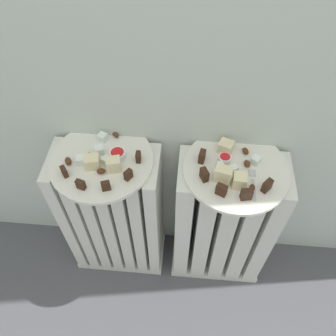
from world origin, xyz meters
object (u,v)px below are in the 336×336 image
at_px(radiator_left, 115,216).
at_px(jam_bowl_right, 225,159).
at_px(fork, 253,183).
at_px(radiator_right, 222,224).
at_px(plate_left, 101,160).
at_px(jam_bowl_left, 118,154).
at_px(plate_right, 236,170).

bearing_deg(radiator_left, jam_bowl_right, 3.60).
bearing_deg(fork, radiator_right, 133.29).
height_order(radiator_left, plate_left, plate_left).
xyz_separation_m(radiator_left, radiator_right, (0.40, 0.00, 0.00)).
bearing_deg(radiator_right, radiator_left, -180.00).
bearing_deg(fork, plate_left, 173.80).
xyz_separation_m(plate_left, jam_bowl_left, (0.05, 0.01, 0.02)).
distance_m(jam_bowl_left, fork, 0.40).
height_order(radiator_right, jam_bowl_left, jam_bowl_left).
xyz_separation_m(jam_bowl_right, fork, (0.08, -0.07, -0.01)).
height_order(plate_right, fork, fork).
distance_m(radiator_left, plate_right, 0.51).
distance_m(radiator_right, plate_right, 0.32).
xyz_separation_m(radiator_left, jam_bowl_left, (0.05, 0.01, 0.34)).
bearing_deg(plate_left, fork, -6.20).
height_order(jam_bowl_left, jam_bowl_right, same).
relative_size(plate_right, fork, 2.89).
xyz_separation_m(radiator_right, jam_bowl_right, (-0.03, 0.02, 0.34)).
height_order(radiator_right, jam_bowl_right, jam_bowl_right).
bearing_deg(radiator_right, jam_bowl_right, 146.77).
xyz_separation_m(radiator_left, fork, (0.44, -0.05, 0.33)).
bearing_deg(plate_right, radiator_right, 0.00).
relative_size(radiator_right, fork, 5.84).
bearing_deg(radiator_left, plate_left, 135.00).
bearing_deg(jam_bowl_right, plate_left, -176.40).
height_order(radiator_right, fork, fork).
bearing_deg(plate_left, radiator_right, 0.00).
height_order(plate_right, jam_bowl_right, jam_bowl_right).
height_order(radiator_left, jam_bowl_right, jam_bowl_right).
bearing_deg(plate_right, plate_left, 180.00).
distance_m(radiator_left, radiator_right, 0.40).
bearing_deg(radiator_right, plate_left, 180.00).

